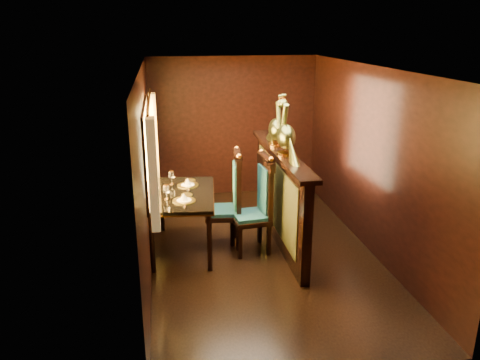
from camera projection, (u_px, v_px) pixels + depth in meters
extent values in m
plane|color=black|center=(261.00, 251.00, 6.51)|extent=(5.00, 5.00, 0.00)
cube|color=black|center=(233.00, 127.00, 8.46)|extent=(3.00, 0.04, 2.50)
cube|color=black|center=(328.00, 252.00, 3.78)|extent=(3.00, 0.04, 2.50)
cube|color=black|center=(146.00, 171.00, 5.88)|extent=(0.04, 5.00, 2.50)
cube|color=black|center=(370.00, 160.00, 6.36)|extent=(0.04, 5.00, 2.50)
cube|color=beige|center=(264.00, 68.00, 5.73)|extent=(3.00, 5.00, 0.04)
cube|color=#FFC672|center=(146.00, 150.00, 6.10)|extent=(0.01, 1.70, 1.05)
cube|color=#FFC045|center=(153.00, 175.00, 5.22)|extent=(0.10, 0.22, 1.30)
cube|color=#FFC045|center=(154.00, 137.00, 7.04)|extent=(0.10, 0.22, 1.30)
cylinder|color=gold|center=(149.00, 100.00, 5.91)|extent=(0.03, 2.20, 0.03)
cube|color=black|center=(280.00, 199.00, 6.64)|extent=(0.12, 2.60, 1.30)
cube|color=#393C1B|center=(276.00, 196.00, 6.61)|extent=(0.02, 2.20, 0.95)
cube|color=black|center=(281.00, 153.00, 6.43)|extent=(0.26, 2.70, 0.06)
cube|color=black|center=(182.00, 194.00, 6.33)|extent=(0.98, 1.48, 0.04)
cube|color=gold|center=(182.00, 196.00, 6.34)|extent=(1.00, 1.50, 0.02)
cylinder|color=black|center=(152.00, 244.00, 5.84)|extent=(0.06, 0.06, 0.78)
cylinder|color=black|center=(210.00, 243.00, 5.88)|extent=(0.06, 0.06, 0.78)
cylinder|color=black|center=(162.00, 207.00, 7.05)|extent=(0.06, 0.06, 0.78)
cylinder|color=black|center=(210.00, 206.00, 7.09)|extent=(0.06, 0.06, 0.78)
cylinder|color=gold|center=(184.00, 201.00, 6.03)|extent=(0.30, 0.30, 0.01)
cone|color=white|center=(184.00, 197.00, 6.01)|extent=(0.11, 0.11, 0.10)
cylinder|color=gold|center=(188.00, 185.00, 6.61)|extent=(0.30, 0.30, 0.01)
cone|color=white|center=(188.00, 181.00, 6.60)|extent=(0.11, 0.11, 0.10)
cylinder|color=silver|center=(157.00, 192.00, 6.28)|extent=(0.03, 0.03, 0.06)
cylinder|color=silver|center=(158.00, 190.00, 6.34)|extent=(0.03, 0.03, 0.06)
cube|color=black|center=(250.00, 219.00, 6.41)|extent=(0.54, 0.54, 0.06)
cube|color=navy|center=(250.00, 215.00, 6.39)|extent=(0.49, 0.49, 0.05)
cube|color=navy|center=(266.00, 189.00, 6.33)|extent=(0.08, 0.39, 0.63)
cube|color=black|center=(240.00, 244.00, 6.25)|extent=(0.05, 0.05, 0.44)
cube|color=black|center=(269.00, 240.00, 6.35)|extent=(0.05, 0.05, 0.44)
cube|color=black|center=(232.00, 231.00, 6.62)|extent=(0.05, 0.05, 0.44)
cube|color=black|center=(260.00, 228.00, 6.72)|extent=(0.05, 0.05, 0.44)
sphere|color=gold|center=(271.00, 159.00, 6.00)|extent=(0.07, 0.07, 0.07)
sphere|color=gold|center=(261.00, 152.00, 6.37)|extent=(0.07, 0.07, 0.07)
cube|color=black|center=(223.00, 214.00, 6.58)|extent=(0.53, 0.53, 0.06)
cube|color=navy|center=(223.00, 210.00, 6.56)|extent=(0.48, 0.48, 0.05)
cube|color=navy|center=(238.00, 186.00, 6.47)|extent=(0.07, 0.39, 0.63)
cube|color=black|center=(209.00, 237.00, 6.45)|extent=(0.05, 0.05, 0.44)
cube|color=black|center=(238.00, 236.00, 6.48)|extent=(0.05, 0.05, 0.44)
cube|color=black|center=(208.00, 225.00, 6.83)|extent=(0.05, 0.05, 0.44)
cube|color=black|center=(236.00, 224.00, 6.87)|extent=(0.05, 0.05, 0.44)
sphere|color=gold|center=(239.00, 156.00, 6.12)|extent=(0.08, 0.08, 0.08)
sphere|color=gold|center=(237.00, 149.00, 6.51)|extent=(0.08, 0.08, 0.08)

